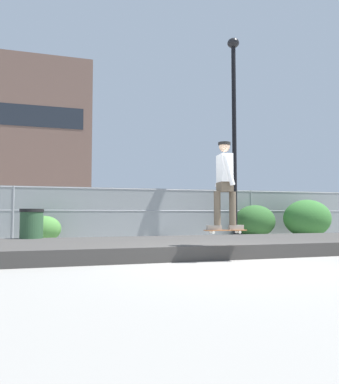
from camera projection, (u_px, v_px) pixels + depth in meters
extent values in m
plane|color=gray|center=(225.00, 264.00, 6.55)|extent=(120.00, 120.00, 0.00)
cube|color=#3D3A38|center=(187.00, 246.00, 8.59)|extent=(12.53, 3.38, 0.29)
cube|color=#9E5B33|center=(225.00, 230.00, 6.93)|extent=(0.82, 0.28, 0.02)
cylinder|color=silver|center=(236.00, 232.00, 7.06)|extent=(0.06, 0.04, 0.05)
cylinder|color=silver|center=(240.00, 232.00, 6.88)|extent=(0.06, 0.04, 0.05)
cylinder|color=silver|center=(211.00, 232.00, 6.97)|extent=(0.06, 0.04, 0.05)
cylinder|color=silver|center=(213.00, 232.00, 6.79)|extent=(0.06, 0.04, 0.05)
cube|color=#99999E|center=(238.00, 231.00, 6.97)|extent=(0.06, 0.14, 0.01)
cube|color=#99999E|center=(212.00, 231.00, 6.88)|extent=(0.06, 0.14, 0.01)
cube|color=gray|center=(236.00, 227.00, 6.97)|extent=(0.29, 0.13, 0.09)
cube|color=gray|center=(214.00, 228.00, 6.89)|extent=(0.29, 0.13, 0.09)
cylinder|color=brown|center=(233.00, 208.00, 6.98)|extent=(0.13, 0.13, 0.64)
cylinder|color=brown|center=(217.00, 208.00, 6.93)|extent=(0.13, 0.13, 0.64)
cube|color=brown|center=(225.00, 187.00, 6.98)|extent=(0.27, 0.36, 0.18)
cube|color=white|center=(225.00, 168.00, 7.00)|extent=(0.26, 0.40, 0.54)
cylinder|color=white|center=(221.00, 173.00, 7.24)|extent=(0.24, 0.11, 0.58)
cylinder|color=white|center=(229.00, 170.00, 6.76)|extent=(0.24, 0.11, 0.58)
sphere|color=tan|center=(224.00, 147.00, 7.03)|extent=(0.21, 0.21, 0.21)
cylinder|color=black|center=(224.00, 144.00, 7.03)|extent=(0.24, 0.24, 0.05)
cylinder|color=gray|center=(13.00, 213.00, 12.15)|extent=(0.06, 0.06, 1.85)
cylinder|color=gray|center=(251.00, 213.00, 14.63)|extent=(0.06, 0.06, 1.85)
cylinder|color=gray|center=(143.00, 189.00, 13.44)|extent=(26.72, 0.04, 0.04)
cylinder|color=gray|center=(143.00, 211.00, 13.39)|extent=(26.72, 0.04, 0.04)
cylinder|color=gray|center=(143.00, 237.00, 13.34)|extent=(26.72, 0.04, 0.04)
cube|color=gray|center=(143.00, 213.00, 13.39)|extent=(26.72, 0.01, 1.85)
cylinder|color=black|center=(234.00, 142.00, 13.43)|extent=(0.16, 0.16, 7.15)
ellipsoid|color=black|center=(233.00, 43.00, 13.66)|extent=(0.44, 0.44, 0.36)
cube|color=#474C54|center=(15.00, 220.00, 14.37)|extent=(4.52, 2.10, 0.70)
cube|color=#23282D|center=(10.00, 203.00, 14.37)|extent=(2.31, 1.75, 0.64)
cylinder|color=black|center=(53.00, 227.00, 15.47)|extent=(0.66, 0.28, 0.64)
cylinder|color=black|center=(48.00, 229.00, 13.80)|extent=(0.66, 0.28, 0.64)
cube|color=black|center=(146.00, 219.00, 15.86)|extent=(4.46, 1.95, 0.70)
cube|color=#23282D|center=(142.00, 204.00, 15.84)|extent=(2.25, 1.67, 0.64)
cylinder|color=black|center=(169.00, 226.00, 17.08)|extent=(0.65, 0.26, 0.64)
cylinder|color=black|center=(182.00, 227.00, 15.46)|extent=(0.65, 0.26, 0.64)
cylinder|color=black|center=(112.00, 227.00, 16.23)|extent=(0.65, 0.26, 0.64)
cylinder|color=black|center=(118.00, 228.00, 14.61)|extent=(0.65, 0.26, 0.64)
ellipsoid|color=#477F38|center=(44.00, 229.00, 11.68)|extent=(1.09, 0.89, 0.84)
ellipsoid|color=#2D5B28|center=(255.00, 221.00, 13.96)|extent=(1.60, 1.31, 1.24)
ellipsoid|color=#336B2D|center=(307.00, 218.00, 13.96)|extent=(1.87, 1.53, 1.45)
cylinder|color=#2D5133|center=(31.00, 231.00, 9.11)|extent=(0.56, 0.56, 0.95)
cylinder|color=black|center=(32.00, 210.00, 9.14)|extent=(0.59, 0.59, 0.08)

